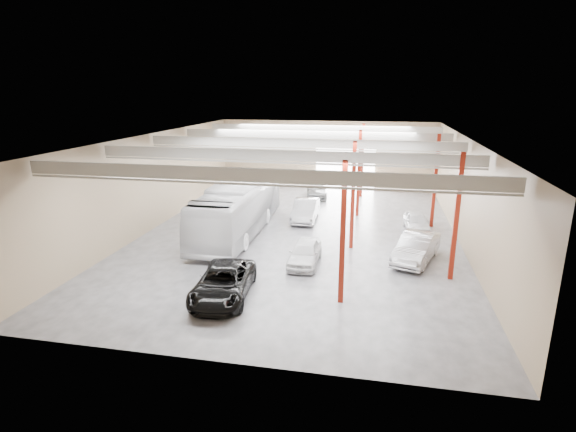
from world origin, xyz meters
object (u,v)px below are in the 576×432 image
(coach_bus, at_px, (239,207))
(black_sedan, at_px, (223,283))
(car_row_a, at_px, (305,253))
(car_right_near, at_px, (416,248))
(car_row_c, at_px, (317,190))
(car_row_b, at_px, (305,210))
(car_right_far, at_px, (417,222))

(coach_bus, relative_size, black_sedan, 2.44)
(car_row_a, relative_size, car_right_near, 0.82)
(car_row_c, bearing_deg, coach_bus, -116.36)
(coach_bus, bearing_deg, car_row_b, 44.42)
(coach_bus, xyz_separation_m, car_right_near, (12.20, -3.28, -1.04))
(car_row_c, bearing_deg, black_sedan, -102.48)
(coach_bus, height_order, car_right_far, coach_bus)
(car_row_a, height_order, car_row_b, car_row_b)
(car_row_a, bearing_deg, car_right_far, 49.09)
(car_right_near, height_order, car_right_far, car_right_near)
(black_sedan, relative_size, car_right_near, 1.08)
(car_row_a, xyz_separation_m, car_row_b, (-1.47, 9.31, 0.11))
(car_row_a, height_order, car_right_near, car_right_near)
(car_row_a, distance_m, car_row_b, 9.42)
(car_row_b, bearing_deg, car_row_c, 90.32)
(black_sedan, height_order, car_right_near, car_right_near)
(car_row_a, height_order, car_row_c, car_row_a)
(car_row_a, height_order, car_right_far, car_row_a)
(black_sedan, bearing_deg, car_row_a, 52.30)
(car_row_a, bearing_deg, coach_bus, 138.05)
(car_right_far, bearing_deg, car_right_near, -98.98)
(black_sedan, bearing_deg, car_row_b, 77.40)
(black_sedan, xyz_separation_m, car_right_near, (9.81, 7.04, 0.07))
(car_right_near, bearing_deg, black_sedan, -125.55)
(car_row_c, bearing_deg, car_row_a, -92.95)
(car_right_near, xyz_separation_m, car_right_far, (0.49, 6.24, -0.15))
(coach_bus, bearing_deg, car_row_c, 71.59)
(car_row_b, height_order, car_right_far, car_row_b)
(car_row_b, bearing_deg, car_right_near, -44.25)
(car_row_a, distance_m, car_right_far, 10.70)
(car_row_c, xyz_separation_m, car_right_far, (8.71, -9.37, 0.01))
(car_right_near, bearing_deg, coach_bus, -176.25)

